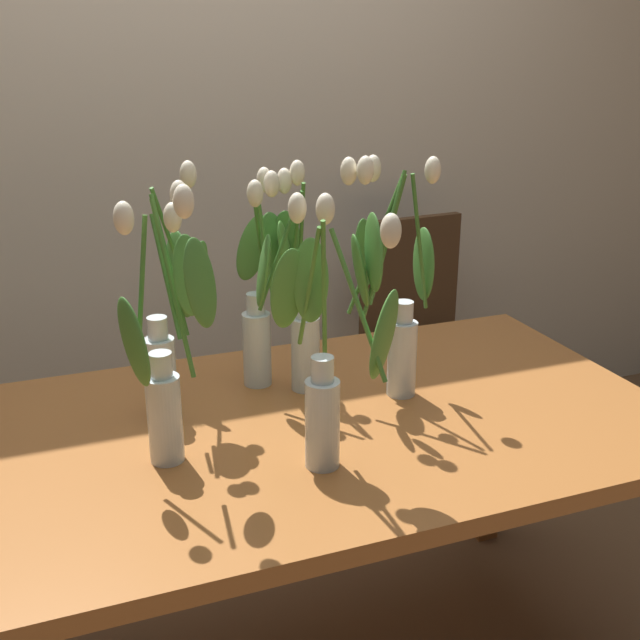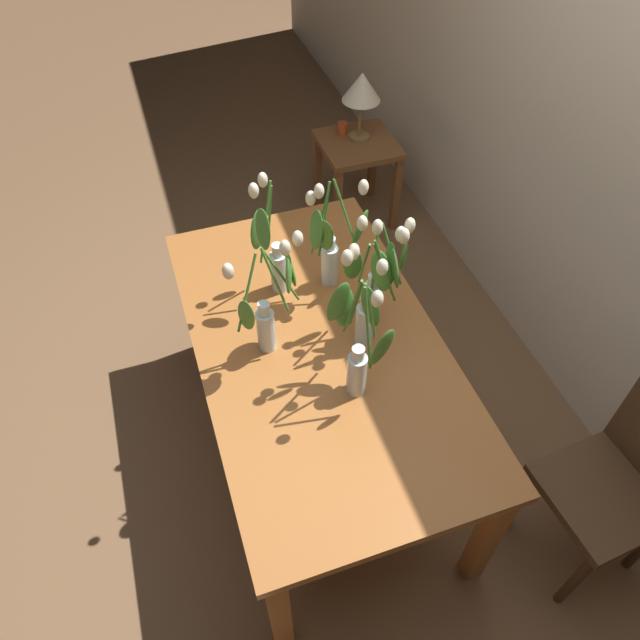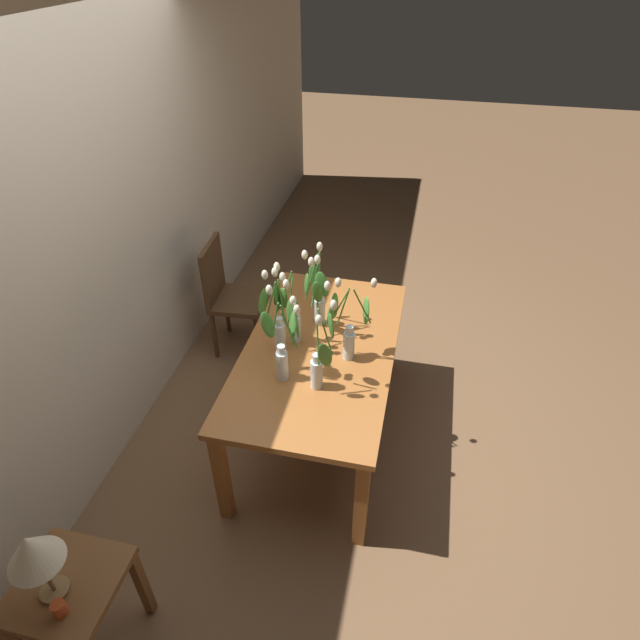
{
  "view_description": "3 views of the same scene",
  "coord_description": "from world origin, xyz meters",
  "views": [
    {
      "loc": [
        -0.52,
        -1.43,
        1.53
      ],
      "look_at": [
        0.05,
        0.07,
        0.94
      ],
      "focal_mm": 43.42,
      "sensor_mm": 36.0,
      "label": 1
    },
    {
      "loc": [
        1.35,
        -0.45,
        2.46
      ],
      "look_at": [
        0.02,
        -0.0,
        0.89
      ],
      "focal_mm": 33.36,
      "sensor_mm": 36.0,
      "label": 2
    },
    {
      "loc": [
        -2.4,
        -0.54,
        2.79
      ],
      "look_at": [
        0.03,
        0.01,
        0.93
      ],
      "focal_mm": 29.61,
      "sensor_mm": 36.0,
      "label": 3
    }
  ],
  "objects": [
    {
      "name": "room_wall_rear",
      "position": [
        0.0,
        1.29,
        1.35
      ],
      "size": [
        9.0,
        0.1,
        2.7
      ],
      "primitive_type": "cube",
      "color": "beige",
      "rests_on": "ground"
    },
    {
      "name": "dining_table",
      "position": [
        0.0,
        0.0,
        0.65
      ],
      "size": [
        1.6,
        0.9,
        0.74
      ],
      "color": "#A3602D",
      "rests_on": "ground"
    },
    {
      "name": "tulip_vase_0",
      "position": [
        -0.27,
        0.14,
        0.95
      ],
      "size": [
        0.16,
        0.25,
        0.55
      ],
      "color": "silver",
      "rests_on": "dining_table"
    },
    {
      "name": "tulip_vase_1",
      "position": [
        -0.04,
        0.24,
        0.92
      ],
      "size": [
        0.15,
        0.19,
        0.52
      ],
      "color": "silver",
      "rests_on": "dining_table"
    },
    {
      "name": "tulip_vase_2",
      "position": [
        -0.03,
        -0.17,
        0.95
      ],
      "size": [
        0.21,
        0.28,
        0.52
      ],
      "color": "silver",
      "rests_on": "dining_table"
    },
    {
      "name": "tulip_vase_3",
      "position": [
        0.22,
        0.06,
        0.98
      ],
      "size": [
        0.25,
        0.19,
        0.56
      ],
      "color": "silver",
      "rests_on": "dining_table"
    },
    {
      "name": "tulip_vase_4",
      "position": [
        0.03,
        0.19,
        0.95
      ],
      "size": [
        0.17,
        0.19,
        0.53
      ],
      "color": "silver",
      "rests_on": "dining_table"
    },
    {
      "name": "tulip_vase_5",
      "position": [
        -0.32,
        -0.07,
        0.93
      ],
      "size": [
        0.21,
        0.14,
        0.56
      ],
      "color": "silver",
      "rests_on": "dining_table"
    },
    {
      "name": "dining_chair",
      "position": [
        0.76,
        0.9,
        0.52
      ],
      "size": [
        0.43,
        0.43,
        0.93
      ],
      "color": "#4C331E",
      "rests_on": "ground"
    }
  ]
}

